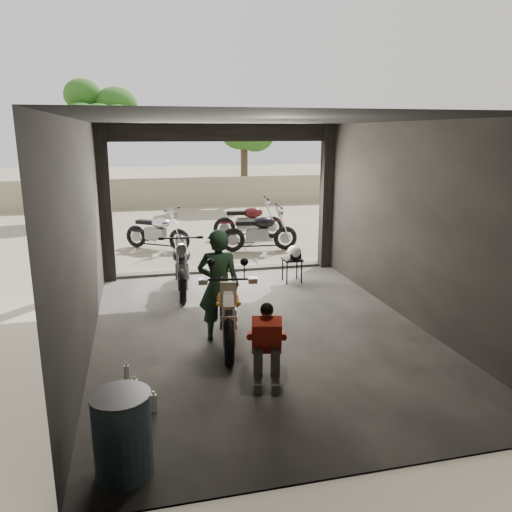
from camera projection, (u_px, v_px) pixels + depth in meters
name	position (u px, v px, depth m)	size (l,w,h in m)	color
ground	(260.00, 331.00, 7.81)	(80.00, 80.00, 0.00)	#7A6D56
garage	(251.00, 244.00, 8.02)	(7.00, 7.13, 3.20)	#2D2B28
boundary_wall	(179.00, 192.00, 20.87)	(18.00, 0.30, 1.20)	gray
tree_left	(96.00, 105.00, 17.96)	(2.20, 2.20, 5.60)	#382B1E
tree_right	(244.00, 119.00, 20.80)	(2.20, 2.20, 5.00)	#382B1E
main_bike	(228.00, 306.00, 7.18)	(0.73, 1.77, 1.18)	beige
left_bike	(182.00, 262.00, 9.60)	(0.73, 1.78, 1.20)	black
outside_bike_a	(157.00, 228.00, 13.12)	(0.69, 1.67, 1.13)	black
outside_bike_b	(249.00, 218.00, 14.47)	(0.73, 1.78, 1.20)	#431011
outside_bike_c	(259.00, 228.00, 12.95)	(0.72, 1.76, 1.19)	black
rider	(219.00, 286.00, 7.26)	(0.62, 0.41, 1.70)	black
mechanic	(267.00, 347.00, 6.08)	(0.49, 0.66, 0.96)	red
stool	(292.00, 262.00, 10.22)	(0.37, 0.37, 0.52)	black
helmet	(294.00, 252.00, 10.15)	(0.29, 0.31, 0.28)	white
oil_drum	(123.00, 436.00, 4.43)	(0.52, 0.52, 0.80)	#466E77
sign_post	(375.00, 188.00, 11.14)	(0.88, 0.08, 2.64)	black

